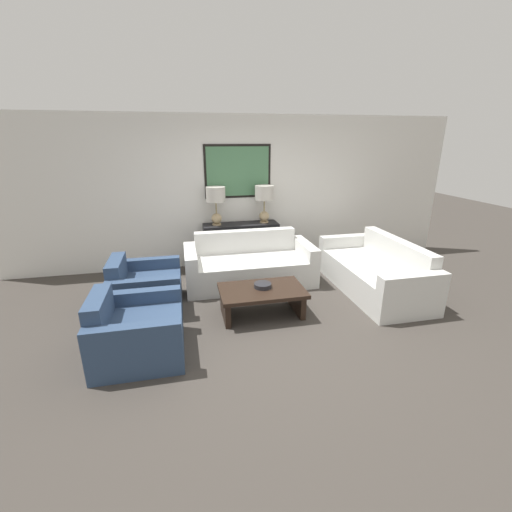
% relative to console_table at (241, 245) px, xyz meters
% --- Properties ---
extents(ground_plane, '(20.00, 20.00, 0.00)m').
position_rel_console_table_xyz_m(ground_plane, '(0.00, -2.18, -0.41)').
color(ground_plane, '#3D3833').
extents(back_wall, '(8.18, 0.12, 2.65)m').
position_rel_console_table_xyz_m(back_wall, '(0.00, 0.28, 0.93)').
color(back_wall, silver).
rests_on(back_wall, ground_plane).
extents(console_table, '(1.33, 0.40, 0.81)m').
position_rel_console_table_xyz_m(console_table, '(0.00, 0.00, 0.00)').
color(console_table, black).
rests_on(console_table, ground_plane).
extents(table_lamp_left, '(0.33, 0.33, 0.66)m').
position_rel_console_table_xyz_m(table_lamp_left, '(-0.43, 0.00, 0.86)').
color(table_lamp_left, tan).
rests_on(table_lamp_left, console_table).
extents(table_lamp_right, '(0.33, 0.33, 0.66)m').
position_rel_console_table_xyz_m(table_lamp_right, '(0.43, 0.00, 0.86)').
color(table_lamp_right, tan).
rests_on(table_lamp_right, console_table).
extents(couch_by_back_wall, '(2.05, 0.94, 0.79)m').
position_rel_console_table_xyz_m(couch_by_back_wall, '(0.00, -0.75, -0.13)').
color(couch_by_back_wall, silver).
rests_on(couch_by_back_wall, ground_plane).
extents(couch_by_side, '(0.94, 2.05, 0.79)m').
position_rel_console_table_xyz_m(couch_by_side, '(1.84, -1.47, -0.13)').
color(couch_by_side, silver).
rests_on(couch_by_side, ground_plane).
extents(coffee_table, '(1.11, 0.68, 0.38)m').
position_rel_console_table_xyz_m(coffee_table, '(-0.06, -1.87, -0.13)').
color(coffee_table, black).
rests_on(coffee_table, ground_plane).
extents(decorative_bowl, '(0.23, 0.23, 0.06)m').
position_rel_console_table_xyz_m(decorative_bowl, '(-0.04, -1.83, 0.00)').
color(decorative_bowl, '#232328').
rests_on(decorative_bowl, coffee_table).
extents(armchair_near_back_wall, '(0.92, 0.95, 0.73)m').
position_rel_console_table_xyz_m(armchair_near_back_wall, '(-1.59, -1.30, -0.14)').
color(armchair_near_back_wall, navy).
rests_on(armchair_near_back_wall, ground_plane).
extents(armchair_near_camera, '(0.92, 0.95, 0.73)m').
position_rel_console_table_xyz_m(armchair_near_camera, '(-1.59, -2.44, -0.14)').
color(armchair_near_camera, navy).
rests_on(armchair_near_camera, ground_plane).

